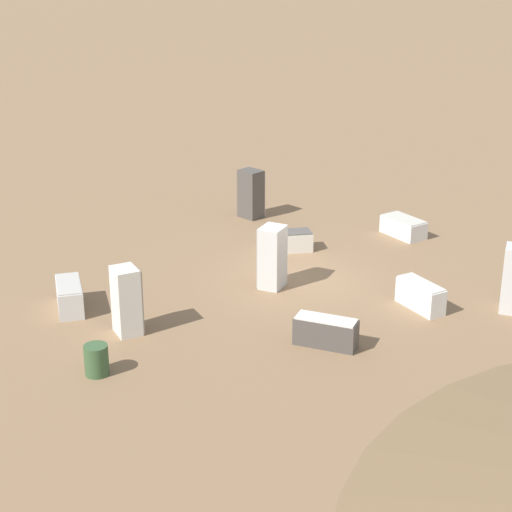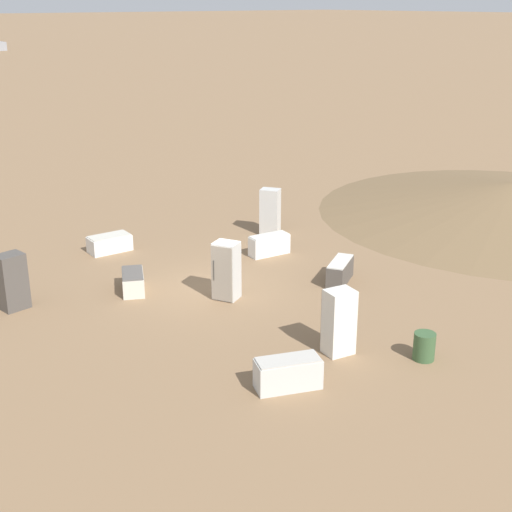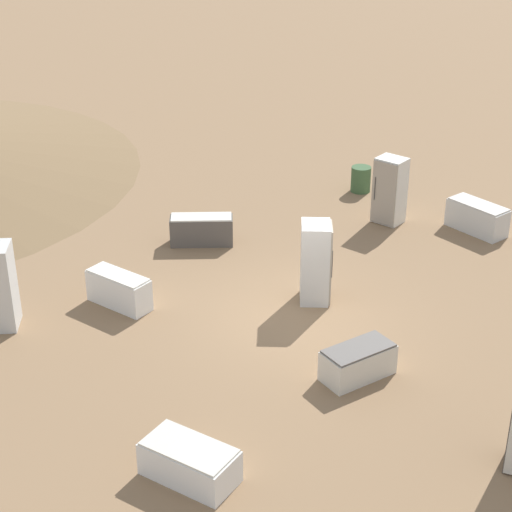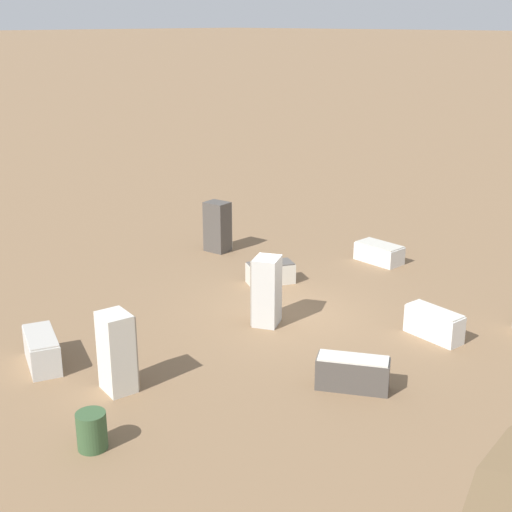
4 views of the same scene
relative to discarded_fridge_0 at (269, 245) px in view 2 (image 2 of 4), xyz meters
name	(u,v)px [view 2 (image 2 of 4)]	position (x,y,z in m)	size (l,w,h in m)	color
ground_plane	(213,290)	(1.47, -3.66, -0.38)	(1000.00, 1000.00, 0.00)	#846647
discarded_fridge_0	(269,245)	(0.00, 0.00, 0.00)	(0.77, 1.59, 0.77)	white
discarded_fridge_1	(110,243)	(-4.11, -4.41, -0.07)	(0.91, 1.61, 0.63)	white
discarded_fridge_2	(133,282)	(-0.12, -5.73, -0.06)	(1.57, 1.27, 0.66)	beige
discarded_fridge_3	(288,373)	(7.66, -5.95, 0.01)	(1.24, 1.73, 0.79)	silver
discarded_fridge_4	(270,212)	(-1.87, 1.65, 0.55)	(0.94, 0.90, 1.88)	silver
discarded_fridge_5	(226,271)	(2.27, -3.73, 0.55)	(0.95, 0.92, 1.86)	silver
discarded_fridge_6	(340,271)	(3.60, 0.05, -0.01)	(1.28, 1.66, 0.76)	#4C4742
discarded_fridge_7	(339,322)	(7.14, -3.68, 0.52)	(0.77, 0.85, 1.81)	silver
discarded_fridge_8	(12,281)	(-1.27, -9.25, 0.50)	(0.76, 0.87, 1.76)	#4C4742
rusty_barrel	(424,346)	(8.85, -2.20, -0.01)	(0.58, 0.58, 0.75)	#385633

